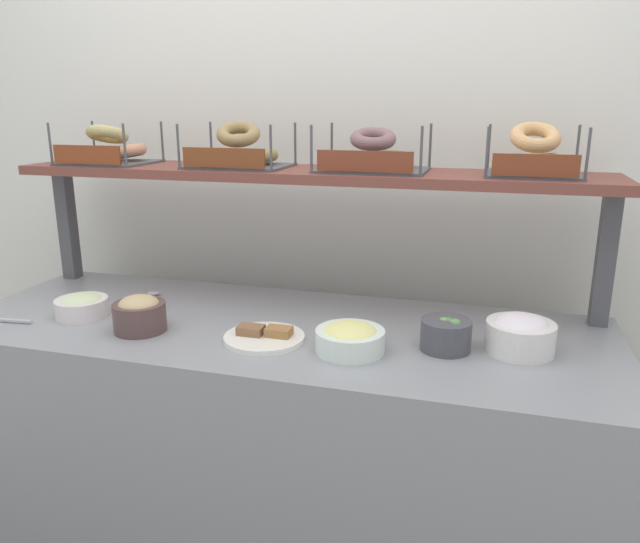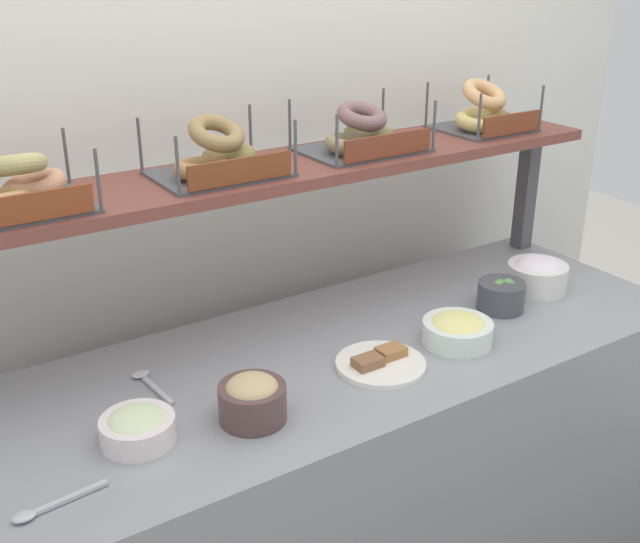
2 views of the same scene
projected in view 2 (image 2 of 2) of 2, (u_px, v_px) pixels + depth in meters
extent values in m
cube|color=silver|center=(243.00, 168.00, 2.27)|extent=(3.14, 0.06, 2.40)
cube|color=gray|center=(346.00, 482.00, 2.15)|extent=(1.94, 0.70, 0.85)
cube|color=#4C4C51|center=(526.00, 191.00, 2.57)|extent=(0.05, 0.05, 0.40)
cube|color=brown|center=(292.00, 168.00, 2.03)|extent=(1.90, 0.32, 0.03)
cylinder|color=#484951|center=(501.00, 296.00, 2.18)|extent=(0.13, 0.13, 0.08)
sphere|color=#4D9140|center=(500.00, 285.00, 2.18)|extent=(0.03, 0.03, 0.03)
sphere|color=#65994D|center=(508.00, 284.00, 2.19)|extent=(0.03, 0.03, 0.03)
sphere|color=#619958|center=(508.00, 285.00, 2.18)|extent=(0.04, 0.04, 0.04)
sphere|color=#4D8A47|center=(512.00, 286.00, 2.17)|extent=(0.03, 0.03, 0.03)
sphere|color=#6BAA48|center=(498.00, 286.00, 2.17)|extent=(0.03, 0.03, 0.03)
cylinder|color=white|center=(138.00, 430.00, 1.60)|extent=(0.16, 0.16, 0.06)
ellipsoid|color=beige|center=(137.00, 420.00, 1.60)|extent=(0.12, 0.12, 0.04)
cylinder|color=brown|center=(253.00, 403.00, 1.67)|extent=(0.15, 0.15, 0.08)
ellipsoid|color=tan|center=(252.00, 389.00, 1.66)|extent=(0.12, 0.12, 0.06)
cylinder|color=white|center=(537.00, 277.00, 2.31)|extent=(0.18, 0.18, 0.08)
ellipsoid|color=white|center=(538.00, 267.00, 2.29)|extent=(0.14, 0.14, 0.06)
cylinder|color=white|center=(457.00, 332.00, 2.00)|extent=(0.18, 0.18, 0.06)
ellipsoid|color=#F1E989|center=(458.00, 324.00, 1.99)|extent=(0.14, 0.14, 0.04)
cylinder|color=white|center=(381.00, 364.00, 1.89)|extent=(0.22, 0.22, 0.01)
cube|color=brown|center=(368.00, 362.00, 1.87)|extent=(0.07, 0.05, 0.02)
cube|color=#A06D3C|center=(391.00, 352.00, 1.91)|extent=(0.07, 0.05, 0.02)
cube|color=#B7B7BC|center=(72.00, 497.00, 1.44)|extent=(0.14, 0.03, 0.01)
ellipsoid|color=#B7B7BC|center=(24.00, 517.00, 1.39)|extent=(0.04, 0.03, 0.01)
cube|color=#B7B7BC|center=(158.00, 391.00, 1.79)|extent=(0.02, 0.14, 0.01)
ellipsoid|color=#B7B7BC|center=(141.00, 374.00, 1.85)|extent=(0.04, 0.03, 0.01)
cube|color=#4C4C51|center=(20.00, 208.00, 1.66)|extent=(0.29, 0.24, 0.01)
cylinder|color=#4C4C51|center=(98.00, 181.00, 1.62)|extent=(0.01, 0.01, 0.14)
cylinder|color=#4C4C51|center=(66.00, 158.00, 1.80)|extent=(0.01, 0.01, 0.14)
cube|color=brown|center=(32.00, 207.00, 1.56)|extent=(0.25, 0.01, 0.06)
torus|color=tan|center=(34.00, 185.00, 1.70)|extent=(0.16, 0.16, 0.06)
torus|color=tan|center=(13.00, 165.00, 1.62)|extent=(0.15, 0.15, 0.08)
cube|color=#4C4C51|center=(219.00, 174.00, 1.91)|extent=(0.32, 0.24, 0.01)
cylinder|color=#4C4C51|center=(178.00, 167.00, 1.72)|extent=(0.01, 0.01, 0.14)
cylinder|color=#4C4C51|center=(295.00, 149.00, 1.87)|extent=(0.01, 0.01, 0.14)
cylinder|color=#4C4C51|center=(140.00, 146.00, 1.90)|extent=(0.01, 0.01, 0.14)
cylinder|color=#4C4C51|center=(250.00, 131.00, 2.05)|extent=(0.01, 0.01, 0.14)
cube|color=brown|center=(241.00, 171.00, 1.80)|extent=(0.27, 0.01, 0.06)
torus|color=#A47646|center=(203.00, 168.00, 1.85)|extent=(0.17, 0.18, 0.05)
torus|color=olive|center=(229.00, 156.00, 1.95)|extent=(0.19, 0.18, 0.05)
torus|color=#97784B|center=(216.00, 133.00, 1.87)|extent=(0.18, 0.18, 0.09)
cube|color=#4C4C51|center=(361.00, 149.00, 2.14)|extent=(0.33, 0.24, 0.01)
cylinder|color=#4C4C51|center=(337.00, 142.00, 1.94)|extent=(0.01, 0.01, 0.14)
cylinder|color=#4C4C51|center=(434.00, 126.00, 2.10)|extent=(0.01, 0.01, 0.14)
cylinder|color=#4C4C51|center=(290.00, 125.00, 2.12)|extent=(0.01, 0.01, 0.14)
cylinder|color=#4C4C51|center=(383.00, 112.00, 2.28)|extent=(0.01, 0.01, 0.14)
cube|color=brown|center=(388.00, 145.00, 2.03)|extent=(0.28, 0.01, 0.06)
torus|color=#847451|center=(350.00, 144.00, 2.07)|extent=(0.18, 0.18, 0.05)
torus|color=olive|center=(368.00, 134.00, 2.18)|extent=(0.15, 0.16, 0.05)
torus|color=#7E5A5B|center=(362.00, 116.00, 2.10)|extent=(0.17, 0.17, 0.07)
cube|color=#4C4C51|center=(482.00, 128.00, 2.38)|extent=(0.26, 0.24, 0.01)
cylinder|color=#4C4C51|center=(479.00, 118.00, 2.20)|extent=(0.01, 0.01, 0.14)
cylinder|color=#4C4C51|center=(541.00, 109.00, 2.33)|extent=(0.01, 0.01, 0.14)
cylinder|color=#4C4C51|center=(427.00, 105.00, 2.38)|extent=(0.01, 0.01, 0.14)
cylinder|color=#4C4C51|center=(487.00, 97.00, 2.50)|extent=(0.01, 0.01, 0.14)
cube|color=brown|center=(511.00, 124.00, 2.27)|extent=(0.22, 0.01, 0.06)
torus|color=tan|center=(478.00, 122.00, 2.32)|extent=(0.18, 0.19, 0.06)
torus|color=tan|center=(484.00, 114.00, 2.41)|extent=(0.15, 0.16, 0.06)
torus|color=tan|center=(484.00, 94.00, 2.34)|extent=(0.16, 0.16, 0.10)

